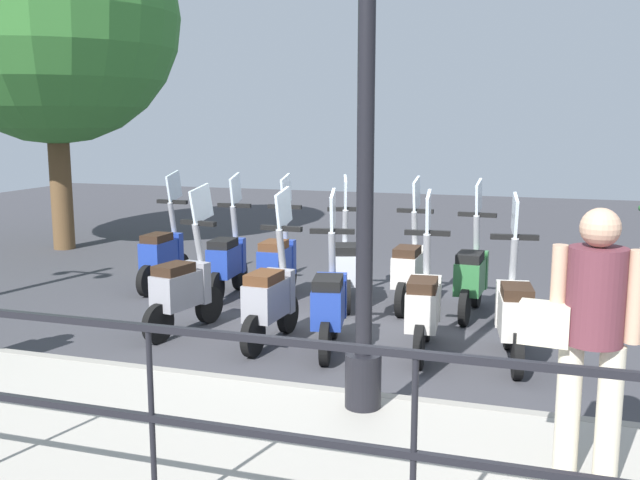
{
  "coord_description": "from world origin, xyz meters",
  "views": [
    {
      "loc": [
        -7.18,
        -1.83,
        2.22
      ],
      "look_at": [
        0.2,
        0.5,
        0.9
      ],
      "focal_mm": 40.0,
      "sensor_mm": 36.0,
      "label": 1
    }
  ],
  "objects_px": {
    "scooter_far_0": "(471,274)",
    "scooter_far_2": "(346,266)",
    "scooter_near_2": "(329,302)",
    "scooter_near_3": "(271,297)",
    "scooter_far_5": "(163,253)",
    "tree_large": "(51,16)",
    "scooter_far_4": "(227,259)",
    "lamp_post_near": "(365,156)",
    "scooter_near_1": "(423,305)",
    "pedestrian_with_bag": "(590,325)",
    "scooter_far_1": "(409,268)",
    "scooter_near_4": "(183,288)",
    "scooter_near_0": "(514,312)",
    "scooter_far_3": "(278,261)"
  },
  "relations": [
    {
      "from": "pedestrian_with_bag",
      "to": "scooter_far_1",
      "type": "relative_size",
      "value": 1.03
    },
    {
      "from": "scooter_near_0",
      "to": "tree_large",
      "type": "bearing_deg",
      "value": 56.2
    },
    {
      "from": "tree_large",
      "to": "pedestrian_with_bag",
      "type": "bearing_deg",
      "value": -126.78
    },
    {
      "from": "pedestrian_with_bag",
      "to": "scooter_near_0",
      "type": "relative_size",
      "value": 1.03
    },
    {
      "from": "scooter_far_0",
      "to": "scooter_far_4",
      "type": "bearing_deg",
      "value": 93.91
    },
    {
      "from": "tree_large",
      "to": "scooter_far_4",
      "type": "height_order",
      "value": "tree_large"
    },
    {
      "from": "scooter_far_4",
      "to": "scooter_near_0",
      "type": "bearing_deg",
      "value": -116.34
    },
    {
      "from": "scooter_far_0",
      "to": "scooter_far_1",
      "type": "relative_size",
      "value": 1.0
    },
    {
      "from": "scooter_near_3",
      "to": "scooter_far_0",
      "type": "relative_size",
      "value": 1.0
    },
    {
      "from": "lamp_post_near",
      "to": "scooter_far_4",
      "type": "xyz_separation_m",
      "value": [
        3.21,
        2.56,
        -1.48
      ]
    },
    {
      "from": "scooter_near_4",
      "to": "lamp_post_near",
      "type": "bearing_deg",
      "value": -114.27
    },
    {
      "from": "tree_large",
      "to": "lamp_post_near",
      "type": "bearing_deg",
      "value": -129.19
    },
    {
      "from": "scooter_near_0",
      "to": "scooter_far_1",
      "type": "xyz_separation_m",
      "value": [
        1.62,
        1.27,
        0.0
      ]
    },
    {
      "from": "pedestrian_with_bag",
      "to": "scooter_near_1",
      "type": "xyz_separation_m",
      "value": [
        2.38,
        1.32,
        -0.6
      ]
    },
    {
      "from": "scooter_near_1",
      "to": "scooter_far_1",
      "type": "relative_size",
      "value": 1.0
    },
    {
      "from": "scooter_near_2",
      "to": "scooter_far_5",
      "type": "bearing_deg",
      "value": 46.55
    },
    {
      "from": "lamp_post_near",
      "to": "scooter_far_1",
      "type": "bearing_deg",
      "value": 4.9
    },
    {
      "from": "tree_large",
      "to": "scooter_far_5",
      "type": "height_order",
      "value": "tree_large"
    },
    {
      "from": "scooter_near_3",
      "to": "scooter_far_4",
      "type": "distance_m",
      "value": 2.03
    },
    {
      "from": "scooter_far_0",
      "to": "scooter_far_2",
      "type": "distance_m",
      "value": 1.49
    },
    {
      "from": "scooter_near_2",
      "to": "scooter_far_3",
      "type": "xyz_separation_m",
      "value": [
        1.71,
        1.18,
        0.0
      ]
    },
    {
      "from": "scooter_near_3",
      "to": "scooter_far_0",
      "type": "bearing_deg",
      "value": -44.08
    },
    {
      "from": "tree_large",
      "to": "scooter_near_2",
      "type": "height_order",
      "value": "tree_large"
    },
    {
      "from": "tree_large",
      "to": "scooter_near_4",
      "type": "relative_size",
      "value": 3.9
    },
    {
      "from": "scooter_near_0",
      "to": "scooter_near_2",
      "type": "relative_size",
      "value": 1.0
    },
    {
      "from": "scooter_far_0",
      "to": "scooter_far_2",
      "type": "height_order",
      "value": "same"
    },
    {
      "from": "scooter_far_2",
      "to": "scooter_near_3",
      "type": "bearing_deg",
      "value": 152.6
    },
    {
      "from": "scooter_near_2",
      "to": "scooter_near_3",
      "type": "distance_m",
      "value": 0.61
    },
    {
      "from": "scooter_far_2",
      "to": "pedestrian_with_bag",
      "type": "bearing_deg",
      "value": -164.81
    },
    {
      "from": "scooter_near_1",
      "to": "scooter_far_4",
      "type": "xyz_separation_m",
      "value": [
        1.47,
        2.71,
        0.0
      ]
    },
    {
      "from": "scooter_near_1",
      "to": "scooter_near_0",
      "type": "bearing_deg",
      "value": -94.84
    },
    {
      "from": "scooter_far_0",
      "to": "scooter_far_3",
      "type": "distance_m",
      "value": 2.35
    },
    {
      "from": "scooter_near_1",
      "to": "scooter_far_2",
      "type": "bearing_deg",
      "value": 32.92
    },
    {
      "from": "scooter_near_0",
      "to": "scooter_near_4",
      "type": "height_order",
      "value": "same"
    },
    {
      "from": "scooter_near_1",
      "to": "scooter_near_2",
      "type": "xyz_separation_m",
      "value": [
        -0.18,
        0.88,
        0.0
      ]
    },
    {
      "from": "scooter_near_1",
      "to": "scooter_near_4",
      "type": "height_order",
      "value": "same"
    },
    {
      "from": "lamp_post_near",
      "to": "scooter_near_1",
      "type": "distance_m",
      "value": 2.29
    },
    {
      "from": "scooter_near_3",
      "to": "scooter_near_4",
      "type": "bearing_deg",
      "value": 88.22
    },
    {
      "from": "lamp_post_near",
      "to": "scooter_far_3",
      "type": "height_order",
      "value": "lamp_post_near"
    },
    {
      "from": "tree_large",
      "to": "scooter_far_2",
      "type": "xyz_separation_m",
      "value": [
        -2.18,
        -5.66,
        -3.41
      ]
    },
    {
      "from": "scooter_near_0",
      "to": "scooter_far_2",
      "type": "distance_m",
      "value": 2.54
    },
    {
      "from": "lamp_post_near",
      "to": "scooter_near_4",
      "type": "bearing_deg",
      "value": 54.48
    },
    {
      "from": "pedestrian_with_bag",
      "to": "lamp_post_near",
      "type": "bearing_deg",
      "value": 73.07
    },
    {
      "from": "scooter_far_1",
      "to": "scooter_near_4",
      "type": "bearing_deg",
      "value": 130.58
    },
    {
      "from": "scooter_near_1",
      "to": "scooter_far_0",
      "type": "bearing_deg",
      "value": -16.01
    },
    {
      "from": "scooter_far_2",
      "to": "scooter_near_4",
      "type": "bearing_deg",
      "value": 123.43
    },
    {
      "from": "scooter_far_3",
      "to": "tree_large",
      "type": "bearing_deg",
      "value": 64.0
    },
    {
      "from": "scooter_far_0",
      "to": "scooter_far_3",
      "type": "height_order",
      "value": "same"
    },
    {
      "from": "scooter_near_2",
      "to": "scooter_near_3",
      "type": "relative_size",
      "value": 1.0
    },
    {
      "from": "pedestrian_with_bag",
      "to": "scooter_far_2",
      "type": "bearing_deg",
      "value": 39.33
    }
  ]
}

